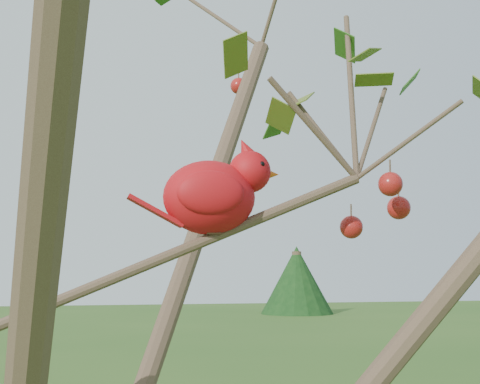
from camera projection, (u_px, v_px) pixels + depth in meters
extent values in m
sphere|color=maroon|center=(399.00, 208.00, 1.25)|extent=(0.04, 0.04, 0.04)
sphere|color=maroon|center=(351.00, 227.00, 1.27)|extent=(0.04, 0.04, 0.04)
sphere|color=maroon|center=(390.00, 184.00, 1.19)|extent=(0.04, 0.04, 0.04)
sphere|color=maroon|center=(239.00, 86.00, 1.76)|extent=(0.04, 0.04, 0.04)
ellipsoid|color=red|center=(209.00, 198.00, 1.17)|extent=(0.15, 0.12, 0.12)
sphere|color=red|center=(250.00, 172.00, 1.18)|extent=(0.07, 0.07, 0.07)
cone|color=red|center=(246.00, 151.00, 1.19)|extent=(0.05, 0.04, 0.05)
cone|color=#D85914|center=(270.00, 174.00, 1.19)|extent=(0.03, 0.03, 0.03)
ellipsoid|color=black|center=(263.00, 175.00, 1.19)|extent=(0.02, 0.04, 0.03)
cube|color=red|center=(155.00, 211.00, 1.15)|extent=(0.09, 0.04, 0.05)
ellipsoid|color=red|center=(201.00, 198.00, 1.21)|extent=(0.11, 0.03, 0.07)
ellipsoid|color=red|center=(211.00, 193.00, 1.12)|extent=(0.11, 0.03, 0.07)
cylinder|color=#423124|center=(297.00, 283.00, 32.55)|extent=(0.41, 0.41, 2.75)
cone|color=black|center=(297.00, 280.00, 32.56)|extent=(3.21, 3.21, 2.98)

